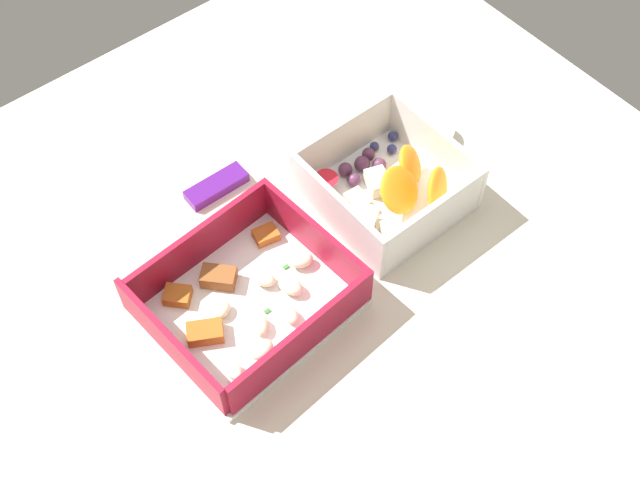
{
  "coord_description": "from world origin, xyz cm",
  "views": [
    {
      "loc": [
        -30.46,
        -35.03,
        72.35
      ],
      "look_at": [
        -0.99,
        0.92,
        4.0
      ],
      "focal_mm": 46.13,
      "sensor_mm": 36.0,
      "label": 1
    }
  ],
  "objects_px": {
    "candy_bar": "(216,186)",
    "paper_cup_liner": "(436,134)",
    "pasta_container": "(247,298)",
    "fruit_bowl": "(388,187)"
  },
  "relations": [
    {
      "from": "candy_bar",
      "to": "paper_cup_liner",
      "type": "height_order",
      "value": "paper_cup_liner"
    },
    {
      "from": "pasta_container",
      "to": "fruit_bowl",
      "type": "distance_m",
      "value": 0.19
    },
    {
      "from": "paper_cup_liner",
      "to": "candy_bar",
      "type": "bearing_deg",
      "value": 157.47
    },
    {
      "from": "pasta_container",
      "to": "paper_cup_liner",
      "type": "relative_size",
      "value": 4.94
    },
    {
      "from": "fruit_bowl",
      "to": "paper_cup_liner",
      "type": "xyz_separation_m",
      "value": [
        0.1,
        0.03,
        -0.01
      ]
    },
    {
      "from": "fruit_bowl",
      "to": "pasta_container",
      "type": "bearing_deg",
      "value": -176.32
    },
    {
      "from": "fruit_bowl",
      "to": "candy_bar",
      "type": "distance_m",
      "value": 0.18
    },
    {
      "from": "fruit_bowl",
      "to": "candy_bar",
      "type": "bearing_deg",
      "value": 136.27
    },
    {
      "from": "pasta_container",
      "to": "candy_bar",
      "type": "bearing_deg",
      "value": 62.52
    },
    {
      "from": "pasta_container",
      "to": "fruit_bowl",
      "type": "height_order",
      "value": "fruit_bowl"
    }
  ]
}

